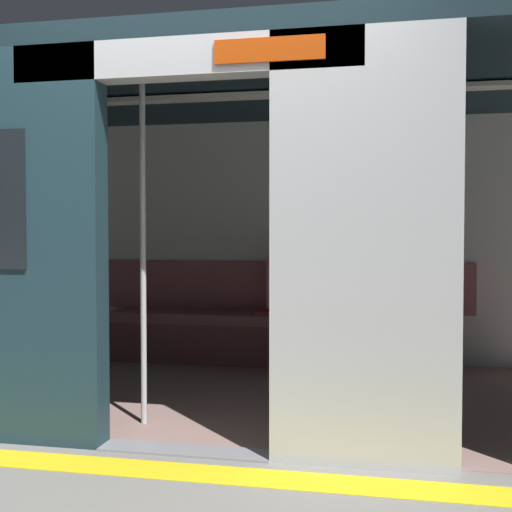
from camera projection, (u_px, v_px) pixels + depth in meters
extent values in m
plane|color=gray|center=(186.00, 451.00, 3.62)|extent=(60.00, 60.00, 0.00)
cube|color=yellow|center=(167.00, 470.00, 3.32)|extent=(8.00, 0.24, 0.01)
cube|color=silver|center=(364.00, 249.00, 3.36)|extent=(0.94, 0.12, 2.18)
cube|color=black|center=(365.00, 196.00, 3.34)|extent=(0.52, 0.02, 0.55)
cube|color=silver|center=(184.00, 59.00, 3.54)|extent=(1.88, 0.16, 0.20)
cube|color=#BF3F0C|center=(269.00, 49.00, 3.35)|extent=(0.56, 0.02, 0.12)
cube|color=#15272E|center=(243.00, 83.00, 4.86)|extent=(6.40, 2.88, 0.12)
cube|color=gray|center=(243.00, 392.00, 4.94)|extent=(6.08, 2.72, 0.01)
cube|color=silver|center=(276.00, 241.00, 6.23)|extent=(6.08, 0.10, 2.18)
cube|color=#935156|center=(275.00, 286.00, 6.19)|extent=(3.52, 0.06, 0.45)
cube|color=white|center=(243.00, 96.00, 4.86)|extent=(4.48, 0.16, 0.03)
cube|color=gray|center=(186.00, 450.00, 3.62)|extent=(0.94, 0.19, 0.01)
cube|color=#935156|center=(271.00, 319.00, 5.98)|extent=(2.90, 0.44, 0.09)
cube|color=brown|center=(266.00, 348.00, 5.80)|extent=(2.90, 0.04, 0.36)
cube|color=pink|center=(298.00, 286.00, 5.90)|extent=(0.40, 0.26, 0.50)
sphere|color=tan|center=(298.00, 247.00, 5.89)|extent=(0.21, 0.21, 0.21)
sphere|color=#997F59|center=(299.00, 242.00, 5.90)|extent=(0.19, 0.19, 0.19)
cylinder|color=pink|center=(326.00, 283.00, 5.85)|extent=(0.08, 0.08, 0.44)
cylinder|color=pink|center=(271.00, 283.00, 5.89)|extent=(0.08, 0.08, 0.44)
cylinder|color=#38334C|center=(308.00, 312.00, 5.70)|extent=(0.18, 0.41, 0.14)
cylinder|color=#38334C|center=(287.00, 311.00, 5.72)|extent=(0.18, 0.41, 0.14)
cylinder|color=#38334C|center=(308.00, 346.00, 5.51)|extent=(0.10, 0.10, 0.41)
cylinder|color=#38334C|center=(286.00, 345.00, 5.53)|extent=(0.10, 0.10, 0.41)
cube|color=black|center=(307.00, 373.00, 5.47)|extent=(0.12, 0.23, 0.06)
cube|color=black|center=(285.00, 373.00, 5.49)|extent=(0.12, 0.23, 0.06)
cube|color=#262D4C|center=(338.00, 305.00, 5.86)|extent=(0.26, 0.14, 0.17)
cube|color=#1A2035|center=(337.00, 307.00, 5.79)|extent=(0.02, 0.01, 0.14)
cube|color=#B22D2D|center=(264.00, 312.00, 5.96)|extent=(0.18, 0.24, 0.03)
cylinder|color=silver|center=(143.00, 247.00, 4.10)|extent=(0.04, 0.04, 2.16)
cylinder|color=silver|center=(277.00, 248.00, 3.96)|extent=(0.04, 0.04, 2.16)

